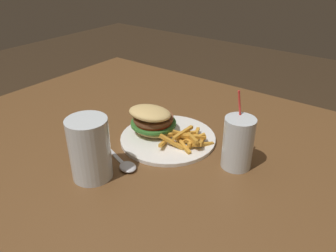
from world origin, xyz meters
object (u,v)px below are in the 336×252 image
meal_plate_near (160,128)px  beer_glass (90,150)px  juice_glass (238,145)px  spoon (126,165)px

meal_plate_near → beer_glass: (0.02, 0.24, 0.04)m
meal_plate_near → beer_glass: beer_glass is taller
beer_glass → juice_glass: juice_glass is taller
juice_glass → meal_plate_near: bearing=1.4°
meal_plate_near → juice_glass: 0.24m
beer_glass → meal_plate_near: bearing=-94.5°
meal_plate_near → spoon: bearing=97.9°
beer_glass → spoon: (-0.04, -0.07, -0.07)m
spoon → meal_plate_near: bearing=116.4°
meal_plate_near → spoon: 0.17m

